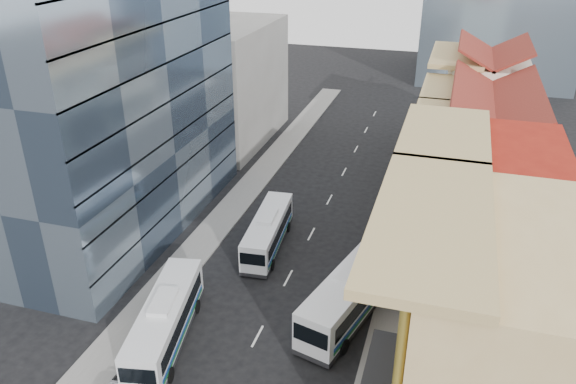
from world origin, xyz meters
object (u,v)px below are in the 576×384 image
(bus_left_near, at_px, (165,320))
(bus_right, at_px, (352,292))
(office_tower, at_px, (99,58))
(bus_left_far, at_px, (268,231))
(shophouse_tan, at_px, (494,336))

(bus_left_near, bearing_deg, bus_right, 18.47)
(office_tower, bearing_deg, bus_left_near, -48.82)
(bus_left_near, relative_size, bus_left_far, 1.08)
(office_tower, distance_m, bus_left_near, 21.96)
(bus_left_near, bearing_deg, office_tower, 119.88)
(office_tower, bearing_deg, bus_right, -16.95)
(shophouse_tan, height_order, bus_left_far, shophouse_tan)
(office_tower, height_order, bus_right, office_tower)
(shophouse_tan, relative_size, bus_right, 1.19)
(shophouse_tan, xyz_separation_m, bus_left_near, (-19.50, 0.85, -4.31))
(bus_right, bearing_deg, office_tower, 177.80)
(bus_left_near, xyz_separation_m, bus_right, (11.00, 6.29, 0.19))
(shophouse_tan, height_order, office_tower, office_tower)
(shophouse_tan, xyz_separation_m, bus_left_far, (-16.94, 13.85, -4.43))
(office_tower, bearing_deg, bus_left_far, -0.63)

